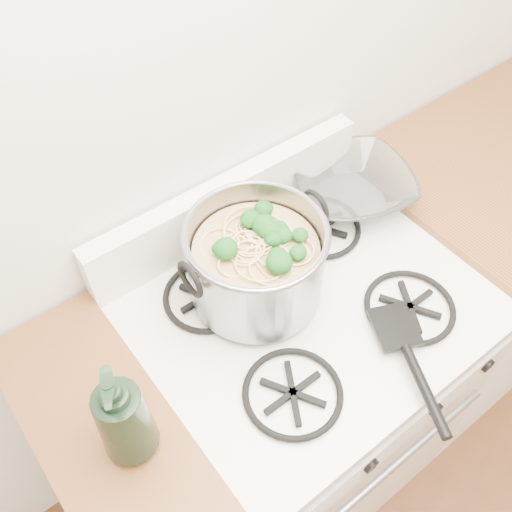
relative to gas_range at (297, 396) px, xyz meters
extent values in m
plane|color=silver|center=(0.00, 0.34, 0.91)|extent=(3.60, 0.00, 3.60)
cube|color=white|center=(0.00, 0.00, -0.03)|extent=(0.76, 0.65, 0.81)
cube|color=white|center=(0.00, 0.00, 0.44)|extent=(0.76, 0.65, 0.04)
cube|color=black|center=(0.00, -0.31, -0.02)|extent=(0.58, 0.02, 0.46)
cube|color=black|center=(0.00, 0.00, 0.48)|extent=(0.60, 0.56, 0.02)
cylinder|color=black|center=(-0.10, -0.32, 0.34)|extent=(0.04, 0.03, 0.04)
cylinder|color=black|center=(0.10, -0.32, 0.34)|extent=(0.04, 0.03, 0.04)
cylinder|color=black|center=(0.28, -0.32, 0.34)|extent=(0.04, 0.03, 0.04)
cube|color=silver|center=(-0.51, 0.00, 0.00)|extent=(0.25, 0.65, 0.88)
cube|color=#502A13|center=(-0.51, 0.00, 0.46)|extent=(0.25, 0.65, 0.04)
cube|color=silver|center=(0.88, 0.00, 0.00)|extent=(1.00, 0.65, 0.88)
cylinder|color=gray|center=(-0.08, 0.10, 0.58)|extent=(0.29, 0.29, 0.19)
torus|color=gray|center=(-0.08, 0.10, 0.68)|extent=(0.30, 0.30, 0.01)
torus|color=black|center=(-0.24, 0.10, 0.65)|extent=(0.01, 0.08, 0.08)
torus|color=black|center=(0.08, 0.10, 0.65)|extent=(0.01, 0.08, 0.08)
cylinder|color=#A4824D|center=(-0.08, 0.10, 0.56)|extent=(0.27, 0.27, 0.14)
sphere|color=#155017|center=(-0.08, 0.10, 0.65)|extent=(0.04, 0.04, 0.04)
sphere|color=#155017|center=(-0.08, 0.10, 0.65)|extent=(0.04, 0.04, 0.04)
sphere|color=#155017|center=(-0.08, 0.10, 0.65)|extent=(0.04, 0.04, 0.04)
sphere|color=#155017|center=(-0.08, 0.10, 0.65)|extent=(0.04, 0.04, 0.04)
sphere|color=#155017|center=(-0.08, 0.10, 0.65)|extent=(0.04, 0.04, 0.04)
sphere|color=#155017|center=(-0.08, 0.10, 0.65)|extent=(0.04, 0.04, 0.04)
sphere|color=#155017|center=(-0.08, 0.10, 0.65)|extent=(0.04, 0.04, 0.04)
sphere|color=#155017|center=(-0.08, 0.10, 0.65)|extent=(0.04, 0.04, 0.04)
sphere|color=#155017|center=(-0.08, 0.10, 0.65)|extent=(0.04, 0.04, 0.04)
sphere|color=#155017|center=(-0.08, 0.10, 0.65)|extent=(0.04, 0.04, 0.04)
sphere|color=#155017|center=(-0.08, 0.10, 0.65)|extent=(0.04, 0.04, 0.04)
sphere|color=#155017|center=(-0.08, 0.10, 0.65)|extent=(0.04, 0.04, 0.04)
sphere|color=#155017|center=(-0.08, 0.10, 0.65)|extent=(0.04, 0.04, 0.04)
sphere|color=#155017|center=(-0.08, 0.10, 0.65)|extent=(0.04, 0.04, 0.04)
imported|color=white|center=(0.30, 0.18, 0.50)|extent=(0.15, 0.15, 0.03)
imported|color=black|center=(-0.47, -0.05, 0.61)|extent=(0.13, 0.13, 0.26)
camera|label=1|loc=(-0.54, -0.51, 1.53)|focal=40.00mm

